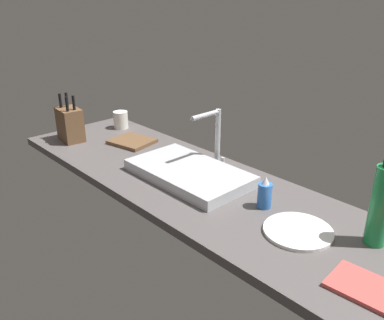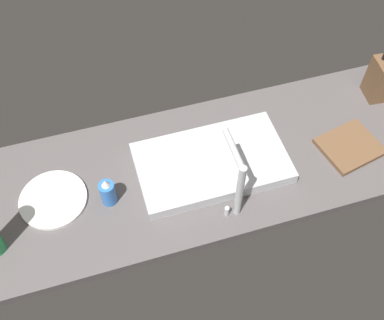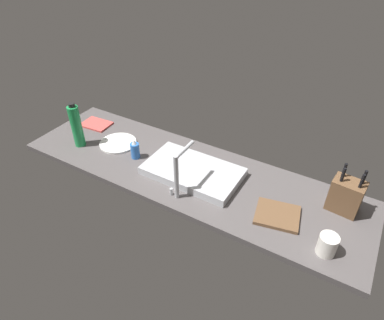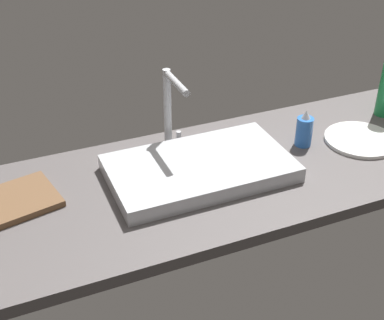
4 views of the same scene
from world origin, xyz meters
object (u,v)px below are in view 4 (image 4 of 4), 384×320
cutting_board (17,200)px  dinner_plate (360,140)px  faucet (170,103)px  soap_bottle (304,130)px  sink_basin (200,168)px

cutting_board → dinner_plate: (105.27, -8.81, -0.30)cm
faucet → soap_bottle: size_ratio=2.10×
sink_basin → dinner_plate: (54.94, -2.23, -1.66)cm
cutting_board → dinner_plate: 105.64cm
cutting_board → dinner_plate: bearing=-4.8°
sink_basin → soap_bottle: soap_bottle is taller
cutting_board → soap_bottle: bearing=-2.2°
faucet → dinner_plate: faucet is taller
sink_basin → soap_bottle: bearing=4.9°
sink_basin → faucet: 21.88cm
faucet → dinner_plate: bearing=-18.8°
cutting_board → soap_bottle: soap_bottle is taller
sink_basin → cutting_board: sink_basin is taller
soap_bottle → dinner_plate: size_ratio=0.54×
faucet → cutting_board: size_ratio=1.25×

